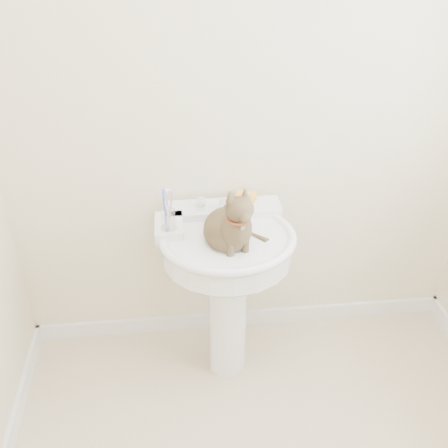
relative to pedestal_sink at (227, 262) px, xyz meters
name	(u,v)px	position (x,y,z in m)	size (l,w,h in m)	color
wall_back	(248,106)	(0.12, 0.29, 0.60)	(2.20, 0.00, 2.50)	beige
baseboard_back	(243,318)	(0.12, 0.28, -0.60)	(2.20, 0.02, 0.09)	white
pedestal_sink	(227,262)	(0.00, 0.00, 0.00)	(0.60, 0.59, 0.82)	white
faucet	(224,202)	(0.00, 0.15, 0.22)	(0.28, 0.12, 0.14)	silver
soap_bar	(246,197)	(0.11, 0.23, 0.19)	(0.09, 0.06, 0.03)	orange
toothbrush_cup	(168,219)	(-0.24, 0.02, 0.23)	(0.07, 0.07, 0.18)	silver
cat	(230,228)	(0.01, -0.06, 0.22)	(0.22, 0.28, 0.40)	brown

